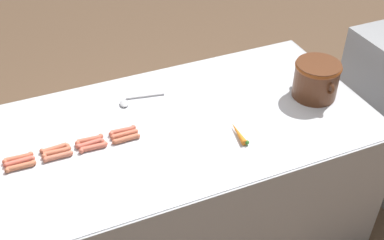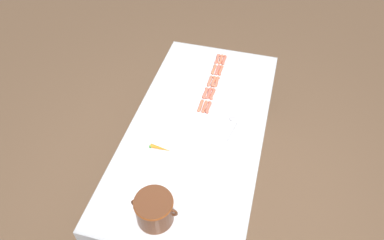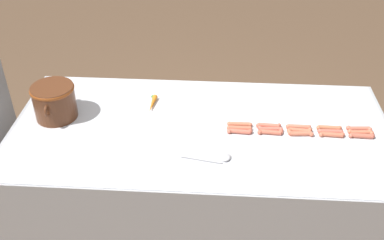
{
  "view_description": "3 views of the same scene",
  "coord_description": "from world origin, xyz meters",
  "px_view_note": "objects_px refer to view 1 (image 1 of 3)",
  "views": [
    {
      "loc": [
        1.85,
        -0.64,
        2.47
      ],
      "look_at": [
        0.04,
        0.13,
        0.92
      ],
      "focal_mm": 45.0,
      "sensor_mm": 36.0,
      "label": 1
    },
    {
      "loc": [
        -0.48,
        1.94,
        3.09
      ],
      "look_at": [
        0.05,
        -0.03,
        0.93
      ],
      "focal_mm": 33.72,
      "sensor_mm": 36.0,
      "label": 2
    },
    {
      "loc": [
        -2.14,
        -0.09,
        2.45
      ],
      "look_at": [
        -0.03,
        0.05,
        0.97
      ],
      "focal_mm": 42.48,
      "sensor_mm": 36.0,
      "label": 3
    }
  ],
  "objects_px": {
    "hot_dog_7": "(56,152)",
    "carrot": "(239,133)",
    "hot_dog_13": "(93,147)",
    "hot_dog_8": "(90,143)",
    "hot_dog_12": "(58,156)",
    "hot_dog_2": "(55,148)",
    "serving_spoon": "(131,101)",
    "bean_pot": "(316,78)",
    "hot_dog_14": "(126,139)",
    "hot_dog_3": "(89,140)",
    "hot_dog_4": "(122,131)",
    "hot_dog_1": "(18,158)",
    "hot_dog_6": "(19,162)",
    "hot_dog_11": "(21,166)",
    "hot_dog_9": "(124,134)"
  },
  "relations": [
    {
      "from": "hot_dog_3",
      "to": "carrot",
      "type": "bearing_deg",
      "value": 70.55
    },
    {
      "from": "hot_dog_12",
      "to": "serving_spoon",
      "type": "relative_size",
      "value": 0.55
    },
    {
      "from": "hot_dog_7",
      "to": "carrot",
      "type": "relative_size",
      "value": 0.81
    },
    {
      "from": "hot_dog_4",
      "to": "hot_dog_13",
      "type": "height_order",
      "value": "same"
    },
    {
      "from": "hot_dog_3",
      "to": "hot_dog_12",
      "type": "xyz_separation_m",
      "value": [
        0.06,
        -0.17,
        0.0
      ]
    },
    {
      "from": "carrot",
      "to": "hot_dog_6",
      "type": "bearing_deg",
      "value": -101.93
    },
    {
      "from": "bean_pot",
      "to": "hot_dog_12",
      "type": "bearing_deg",
      "value": -91.37
    },
    {
      "from": "hot_dog_2",
      "to": "hot_dog_13",
      "type": "relative_size",
      "value": 1.0
    },
    {
      "from": "hot_dog_2",
      "to": "hot_dog_3",
      "type": "height_order",
      "value": "same"
    },
    {
      "from": "hot_dog_13",
      "to": "hot_dog_8",
      "type": "bearing_deg",
      "value": -166.7
    },
    {
      "from": "hot_dog_3",
      "to": "hot_dog_4",
      "type": "xyz_separation_m",
      "value": [
        -0.0,
        0.17,
        0.0
      ]
    },
    {
      "from": "hot_dog_4",
      "to": "hot_dog_14",
      "type": "bearing_deg",
      "value": -1.05
    },
    {
      "from": "hot_dog_4",
      "to": "hot_dog_8",
      "type": "xyz_separation_m",
      "value": [
        0.03,
        -0.18,
        0.0
      ]
    },
    {
      "from": "hot_dog_2",
      "to": "hot_dog_13",
      "type": "bearing_deg",
      "value": 69.54
    },
    {
      "from": "hot_dog_12",
      "to": "hot_dog_13",
      "type": "relative_size",
      "value": 1.0
    },
    {
      "from": "hot_dog_6",
      "to": "hot_dog_11",
      "type": "xyz_separation_m",
      "value": [
        0.04,
        0.0,
        0.0
      ]
    },
    {
      "from": "hot_dog_3",
      "to": "hot_dog_12",
      "type": "distance_m",
      "value": 0.18
    },
    {
      "from": "hot_dog_13",
      "to": "hot_dog_1",
      "type": "bearing_deg",
      "value": -100.55
    },
    {
      "from": "hot_dog_13",
      "to": "hot_dog_14",
      "type": "height_order",
      "value": "same"
    },
    {
      "from": "hot_dog_1",
      "to": "hot_dog_3",
      "type": "bearing_deg",
      "value": 89.87
    },
    {
      "from": "hot_dog_4",
      "to": "bean_pot",
      "type": "height_order",
      "value": "bean_pot"
    },
    {
      "from": "hot_dog_1",
      "to": "hot_dog_3",
      "type": "height_order",
      "value": "same"
    },
    {
      "from": "hot_dog_1",
      "to": "hot_dog_7",
      "type": "height_order",
      "value": "same"
    },
    {
      "from": "hot_dog_2",
      "to": "carrot",
      "type": "height_order",
      "value": "carrot"
    },
    {
      "from": "hot_dog_1",
      "to": "hot_dog_9",
      "type": "relative_size",
      "value": 1.0
    },
    {
      "from": "hot_dog_7",
      "to": "hot_dog_6",
      "type": "bearing_deg",
      "value": -89.97
    },
    {
      "from": "hot_dog_11",
      "to": "hot_dog_12",
      "type": "bearing_deg",
      "value": 90.43
    },
    {
      "from": "hot_dog_7",
      "to": "bean_pot",
      "type": "bearing_deg",
      "value": 87.23
    },
    {
      "from": "hot_dog_6",
      "to": "hot_dog_7",
      "type": "distance_m",
      "value": 0.17
    },
    {
      "from": "hot_dog_1",
      "to": "hot_dog_6",
      "type": "relative_size",
      "value": 1.0
    },
    {
      "from": "hot_dog_8",
      "to": "serving_spoon",
      "type": "xyz_separation_m",
      "value": [
        -0.27,
        0.3,
        -0.01
      ]
    },
    {
      "from": "hot_dog_6",
      "to": "hot_dog_9",
      "type": "xyz_separation_m",
      "value": [
        0.0,
        0.52,
        0.0
      ]
    },
    {
      "from": "hot_dog_14",
      "to": "serving_spoon",
      "type": "distance_m",
      "value": 0.33
    },
    {
      "from": "hot_dog_7",
      "to": "serving_spoon",
      "type": "bearing_deg",
      "value": 120.13
    },
    {
      "from": "hot_dog_6",
      "to": "hot_dog_13",
      "type": "relative_size",
      "value": 1.0
    },
    {
      "from": "hot_dog_1",
      "to": "hot_dog_8",
      "type": "distance_m",
      "value": 0.34
    },
    {
      "from": "carrot",
      "to": "serving_spoon",
      "type": "bearing_deg",
      "value": -139.8
    },
    {
      "from": "hot_dog_7",
      "to": "bean_pot",
      "type": "xyz_separation_m",
      "value": [
        0.07,
        1.44,
        0.1
      ]
    },
    {
      "from": "hot_dog_2",
      "to": "bean_pot",
      "type": "height_order",
      "value": "bean_pot"
    },
    {
      "from": "hot_dog_4",
      "to": "serving_spoon",
      "type": "bearing_deg",
      "value": 152.97
    },
    {
      "from": "hot_dog_7",
      "to": "hot_dog_11",
      "type": "xyz_separation_m",
      "value": [
        0.04,
        -0.17,
        0.0
      ]
    },
    {
      "from": "bean_pot",
      "to": "carrot",
      "type": "relative_size",
      "value": 1.75
    },
    {
      "from": "hot_dog_6",
      "to": "bean_pot",
      "type": "height_order",
      "value": "bean_pot"
    },
    {
      "from": "hot_dog_13",
      "to": "hot_dog_11",
      "type": "bearing_deg",
      "value": -89.99
    },
    {
      "from": "hot_dog_7",
      "to": "bean_pot",
      "type": "relative_size",
      "value": 0.46
    },
    {
      "from": "hot_dog_9",
      "to": "serving_spoon",
      "type": "xyz_separation_m",
      "value": [
        -0.27,
        0.12,
        -0.01
      ]
    },
    {
      "from": "hot_dog_1",
      "to": "hot_dog_2",
      "type": "bearing_deg",
      "value": 90.12
    },
    {
      "from": "hot_dog_7",
      "to": "hot_dog_11",
      "type": "relative_size",
      "value": 1.0
    },
    {
      "from": "hot_dog_12",
      "to": "carrot",
      "type": "height_order",
      "value": "carrot"
    },
    {
      "from": "hot_dog_2",
      "to": "hot_dog_4",
      "type": "relative_size",
      "value": 1.0
    }
  ]
}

